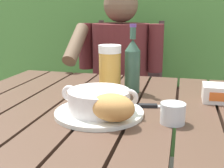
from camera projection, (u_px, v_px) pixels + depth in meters
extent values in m
cube|color=#4D3528|center=(6.00, 105.00, 1.00)|extent=(0.12, 0.98, 0.04)
cube|color=#4D3528|center=(40.00, 108.00, 0.97)|extent=(0.12, 0.98, 0.04)
cube|color=#4D3528|center=(75.00, 111.00, 0.94)|extent=(0.12, 0.98, 0.04)
cube|color=#4D3528|center=(113.00, 114.00, 0.91)|extent=(0.12, 0.98, 0.04)
cube|color=#4D3528|center=(154.00, 118.00, 0.89)|extent=(0.12, 0.98, 0.04)
cube|color=#4D3528|center=(197.00, 122.00, 0.86)|extent=(0.12, 0.98, 0.04)
cube|color=#4D3528|center=(136.00, 93.00, 1.36)|extent=(1.10, 0.03, 0.08)
cube|color=#4D3528|center=(37.00, 146.00, 1.56)|extent=(0.06, 0.06, 0.74)
cube|color=#4A8039|center=(157.00, 41.00, 2.30)|extent=(2.78, 0.60, 1.68)
cylinder|color=#4C3823|center=(72.00, 22.00, 2.59)|extent=(0.10, 0.10, 1.96)
cylinder|color=#4C3823|center=(58.00, 10.00, 2.59)|extent=(0.10, 0.10, 2.17)
cylinder|color=#463130|center=(150.00, 164.00, 1.64)|extent=(0.04, 0.04, 0.46)
cylinder|color=#463130|center=(83.00, 156.00, 1.74)|extent=(0.04, 0.04, 0.46)
cylinder|color=#463130|center=(157.00, 133.00, 2.05)|extent=(0.04, 0.04, 0.46)
cylinder|color=#463130|center=(102.00, 128.00, 2.15)|extent=(0.04, 0.04, 0.46)
cube|color=#463130|center=(123.00, 109.00, 1.84)|extent=(0.44, 0.47, 0.02)
cylinder|color=#463130|center=(160.00, 63.00, 1.93)|extent=(0.04, 0.04, 0.55)
cylinder|color=#463130|center=(102.00, 61.00, 2.02)|extent=(0.04, 0.04, 0.55)
cube|color=#463130|center=(130.00, 74.00, 2.00)|extent=(0.40, 0.02, 0.04)
cube|color=#463130|center=(130.00, 54.00, 1.96)|extent=(0.40, 0.02, 0.04)
cube|color=#463130|center=(131.00, 33.00, 1.93)|extent=(0.40, 0.02, 0.04)
cylinder|color=#5C2324|center=(131.00, 115.00, 1.62)|extent=(0.13, 0.40, 0.13)
cylinder|color=#5C2324|center=(98.00, 166.00, 1.63)|extent=(0.11, 0.11, 0.45)
cylinder|color=#5C2324|center=(102.00, 112.00, 1.66)|extent=(0.13, 0.40, 0.13)
cylinder|color=#5C2324|center=(120.00, 67.00, 1.67)|extent=(0.32, 0.32, 0.50)
sphere|color=brown|center=(121.00, 5.00, 1.58)|extent=(0.19, 0.19, 0.19)
sphere|color=black|center=(121.00, 1.00, 1.58)|extent=(0.18, 0.18, 0.18)
cylinder|color=#5C2324|center=(156.00, 48.00, 1.58)|extent=(0.08, 0.08, 0.26)
cylinder|color=#5C2324|center=(86.00, 46.00, 1.67)|extent=(0.08, 0.08, 0.26)
cylinder|color=brown|center=(76.00, 44.00, 1.51)|extent=(0.07, 0.25, 0.21)
cylinder|color=white|center=(99.00, 113.00, 0.86)|extent=(0.26, 0.26, 0.01)
cylinder|color=white|center=(99.00, 100.00, 0.85)|extent=(0.18, 0.18, 0.06)
cylinder|color=#B95B21|center=(99.00, 96.00, 0.85)|extent=(0.16, 0.16, 0.01)
torus|color=white|center=(70.00, 93.00, 0.87)|extent=(0.05, 0.01, 0.05)
torus|color=white|center=(130.00, 98.00, 0.83)|extent=(0.05, 0.01, 0.05)
ellipsoid|color=#C68A48|center=(112.00, 107.00, 0.78)|extent=(0.14, 0.12, 0.07)
cylinder|color=gold|center=(110.00, 73.00, 1.07)|extent=(0.08, 0.08, 0.15)
cylinder|color=white|center=(110.00, 49.00, 1.04)|extent=(0.08, 0.08, 0.03)
cylinder|color=#325240|center=(132.00, 72.00, 1.08)|extent=(0.06, 0.06, 0.16)
cone|color=#325240|center=(133.00, 45.00, 1.06)|extent=(0.06, 0.06, 0.04)
cylinder|color=#325240|center=(133.00, 33.00, 1.05)|extent=(0.02, 0.02, 0.04)
cylinder|color=#5F3B86|center=(133.00, 25.00, 1.04)|extent=(0.02, 0.02, 0.01)
cylinder|color=silver|center=(173.00, 113.00, 0.79)|extent=(0.07, 0.07, 0.06)
cube|color=white|center=(222.00, 93.00, 0.98)|extent=(0.13, 0.09, 0.06)
cube|color=orange|center=(224.00, 97.00, 0.93)|extent=(0.09, 0.00, 0.03)
cube|color=silver|center=(167.00, 107.00, 0.92)|extent=(0.12, 0.04, 0.00)
cube|color=black|center=(148.00, 106.00, 0.93)|extent=(0.06, 0.03, 0.01)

